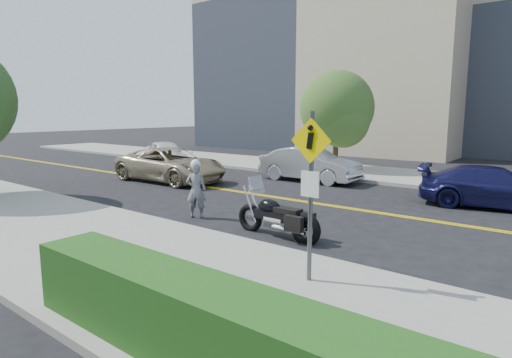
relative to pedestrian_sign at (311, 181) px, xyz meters
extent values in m
plane|color=black|center=(-4.20, 6.31, -1.96)|extent=(120.00, 120.00, 0.00)
cube|color=#9E9B91|center=(-4.20, -1.19, -1.89)|extent=(60.00, 5.00, 0.15)
cube|color=#9E9B91|center=(-4.20, 13.81, -1.89)|extent=(60.00, 5.00, 0.15)
cube|color=tan|center=(-14.20, 28.31, 10.54)|extent=(22.00, 14.00, 25.00)
cylinder|color=#4C4C51|center=(0.00, 0.01, -0.31)|extent=(0.08, 0.08, 3.00)
cube|color=#F9D800|center=(0.00, -0.02, 0.69)|extent=(0.78, 0.03, 0.78)
cube|color=white|center=(0.00, -0.02, -0.06)|extent=(0.35, 0.03, 0.45)
imported|color=#AFAFB4|center=(-5.34, 2.38, -1.14)|extent=(0.72, 0.66, 1.65)
sphere|color=white|center=(-5.34, 2.38, -0.35)|extent=(0.30, 0.30, 0.30)
imported|color=tan|center=(-11.18, 6.39, -1.20)|extent=(5.54, 2.68, 1.52)
imported|color=white|center=(-15.62, 9.85, -1.23)|extent=(4.64, 3.39, 1.47)
imported|color=#B5B8BD|center=(-6.23, 10.32, -1.19)|extent=(4.70, 1.72, 1.54)
imported|color=#19194D|center=(1.39, 9.40, -1.28)|extent=(4.97, 2.77, 1.36)
cylinder|color=#382619|center=(-6.80, 13.86, 0.17)|extent=(0.28, 0.28, 4.26)
sphere|color=#365C1D|center=(-6.80, 13.86, 1.36)|extent=(3.84, 3.84, 3.84)
camera|label=1|loc=(3.77, -6.31, 1.18)|focal=30.00mm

